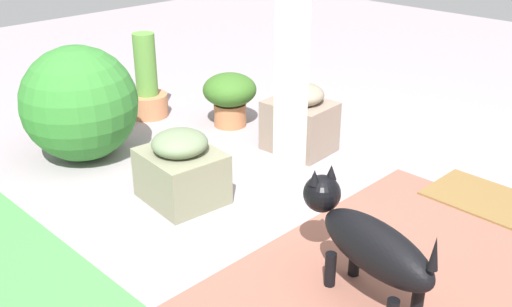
% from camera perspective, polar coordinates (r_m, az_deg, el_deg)
% --- Properties ---
extents(ground_plane, '(12.00, 12.00, 0.00)m').
position_cam_1_polar(ground_plane, '(3.22, 4.57, -6.98)').
color(ground_plane, gray).
extents(stone_planter_nearest, '(0.47, 0.38, 0.48)m').
position_cam_1_polar(stone_planter_nearest, '(4.02, 4.27, 3.32)').
color(stone_planter_nearest, gray).
rests_on(stone_planter_nearest, ground).
extents(stone_planter_mid, '(0.50, 0.44, 0.43)m').
position_cam_1_polar(stone_planter_mid, '(3.40, -7.29, -1.50)').
color(stone_planter_mid, gray).
rests_on(stone_planter_mid, ground).
extents(round_shrub, '(0.76, 0.76, 0.76)m').
position_cam_1_polar(round_shrub, '(4.02, -16.79, 4.68)').
color(round_shrub, '#32772E').
rests_on(round_shrub, ground).
extents(terracotta_pot_broad, '(0.41, 0.41, 0.41)m').
position_cam_1_polar(terracotta_pot_broad, '(4.44, -2.57, 5.72)').
color(terracotta_pot_broad, '#B76F46').
rests_on(terracotta_pot_broad, ground).
extents(terracotta_pot_tall, '(0.31, 0.31, 0.67)m').
position_cam_1_polar(terracotta_pot_tall, '(4.71, -10.54, 6.38)').
color(terracotta_pot_tall, '#BB744F').
rests_on(terracotta_pot_tall, ground).
extents(dog, '(0.77, 0.33, 0.53)m').
position_cam_1_polar(dog, '(2.56, 10.72, -8.32)').
color(dog, black).
rests_on(dog, ground).
extents(doormat, '(0.66, 0.46, 0.03)m').
position_cam_1_polar(doormat, '(3.67, 21.58, -4.29)').
color(doormat, brown).
rests_on(doormat, ground).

